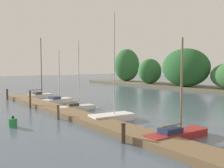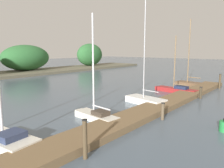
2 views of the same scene
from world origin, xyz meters
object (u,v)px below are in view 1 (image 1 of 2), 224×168
(sailboat_4, at_px, (178,133))
(mooring_piling_0, at_px, (7,94))
(sailboat_0, at_px, (41,94))
(mooring_piling_3, at_px, (123,133))
(sailboat_1, at_px, (58,100))
(mooring_piling_1, at_px, (30,99))
(sailboat_3, at_px, (113,116))
(mooring_piling_2, at_px, (58,112))
(channel_buoy_0, at_px, (13,122))
(sailboat_2, at_px, (78,106))

(sailboat_4, bearing_deg, mooring_piling_0, 101.88)
(sailboat_0, height_order, mooring_piling_3, sailboat_0)
(sailboat_1, xyz_separation_m, mooring_piling_0, (-5.56, -3.52, 0.29))
(mooring_piling_0, relative_size, mooring_piling_1, 0.79)
(sailboat_4, bearing_deg, sailboat_3, 93.81)
(sailboat_0, distance_m, sailboat_4, 20.46)
(mooring_piling_2, distance_m, mooring_piling_3, 6.92)
(mooring_piling_2, bearing_deg, sailboat_3, 46.81)
(channel_buoy_0, bearing_deg, sailboat_2, 114.02)
(sailboat_0, distance_m, sailboat_2, 9.91)
(mooring_piling_1, bearing_deg, sailboat_3, 17.58)
(sailboat_0, xyz_separation_m, mooring_piling_0, (-0.53, -3.66, 0.23))
(sailboat_3, xyz_separation_m, channel_buoy_0, (-2.37, -6.00, -0.02))
(sailboat_1, xyz_separation_m, sailboat_3, (9.95, -0.67, -0.02))
(mooring_piling_0, bearing_deg, sailboat_0, 81.76)
(mooring_piling_3, bearing_deg, sailboat_4, 65.72)
(sailboat_0, distance_m, mooring_piling_2, 12.85)
(sailboat_1, bearing_deg, sailboat_4, -99.63)
(sailboat_4, height_order, mooring_piling_3, sailboat_4)
(sailboat_1, height_order, mooring_piling_2, sailboat_1)
(sailboat_1, height_order, mooring_piling_0, sailboat_1)
(sailboat_1, relative_size, mooring_piling_2, 5.35)
(sailboat_2, height_order, mooring_piling_3, sailboat_2)
(sailboat_1, distance_m, mooring_piling_0, 6.59)
(mooring_piling_2, bearing_deg, sailboat_4, 18.97)
(sailboat_2, distance_m, sailboat_4, 10.56)
(sailboat_3, xyz_separation_m, mooring_piling_3, (4.26, -2.72, 0.19))
(sailboat_0, height_order, mooring_piling_1, sailboat_0)
(mooring_piling_3, distance_m, channel_buoy_0, 7.40)
(sailboat_3, height_order, mooring_piling_0, sailboat_3)
(sailboat_0, relative_size, mooring_piling_2, 7.07)
(mooring_piling_3, height_order, channel_buoy_0, mooring_piling_3)
(sailboat_0, bearing_deg, sailboat_2, -99.49)
(mooring_piling_2, height_order, channel_buoy_0, mooring_piling_2)
(sailboat_2, relative_size, sailboat_4, 1.14)
(sailboat_1, height_order, sailboat_2, sailboat_2)
(sailboat_1, xyz_separation_m, sailboat_2, (4.86, -0.55, 0.02))
(mooring_piling_0, xyz_separation_m, mooring_piling_3, (19.77, 0.14, -0.11))
(sailboat_3, bearing_deg, mooring_piling_1, 116.37)
(sailboat_2, height_order, mooring_piling_0, sailboat_2)
(sailboat_0, bearing_deg, sailboat_1, -97.07)
(sailboat_0, bearing_deg, mooring_piling_2, -111.93)
(sailboat_3, bearing_deg, channel_buoy_0, 167.22)
(sailboat_1, height_order, channel_buoy_0, sailboat_1)
(mooring_piling_1, distance_m, channel_buoy_0, 7.04)
(mooring_piling_1, height_order, mooring_piling_2, mooring_piling_1)
(sailboat_4, relative_size, mooring_piling_2, 5.19)
(sailboat_1, relative_size, mooring_piling_1, 3.54)
(mooring_piling_2, bearing_deg, sailboat_0, 163.53)
(sailboat_1, height_order, sailboat_3, sailboat_3)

